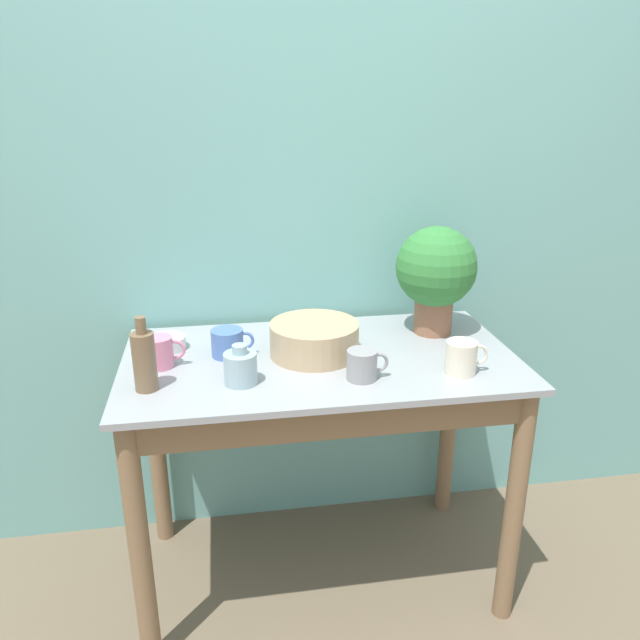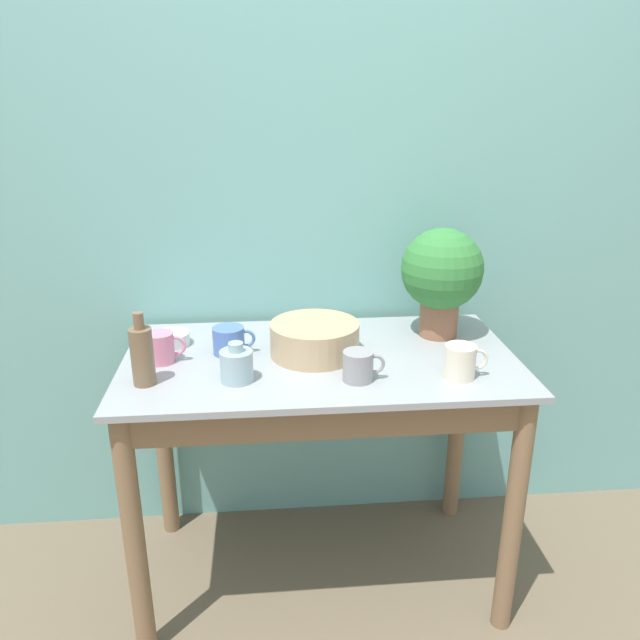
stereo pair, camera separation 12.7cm
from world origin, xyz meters
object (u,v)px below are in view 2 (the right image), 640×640
bowl_wash_large (315,339)px  bottle_short (237,365)px  potted_plant (442,274)px  bottle_tall (142,355)px  mug_cream (461,362)px  mug_grey (359,366)px  mug_pink (161,347)px  mug_blue (229,340)px  bowl_small_enamel_white (171,339)px

bowl_wash_large → bottle_short: (-0.23, -0.17, -0.00)m
potted_plant → bottle_tall: size_ratio=1.71×
bottle_short → mug_cream: bottle_short is taller
bowl_wash_large → mug_cream: size_ratio=2.17×
potted_plant → mug_cream: (-0.03, -0.33, -0.16)m
mug_grey → mug_pink: bearing=162.6°
bottle_tall → mug_pink: 0.16m
potted_plant → mug_blue: 0.72m
bottle_tall → mug_blue: size_ratio=1.60×
mug_blue → mug_pink: mug_pink is taller
bottle_tall → bowl_small_enamel_white: 0.29m
potted_plant → bottle_tall: potted_plant is taller
bottle_tall → bottle_short: bearing=-0.6°
bowl_small_enamel_white → potted_plant: bearing=0.5°
potted_plant → bottle_short: size_ratio=3.14×
bowl_wash_large → mug_blue: size_ratio=2.08×
mug_pink → bowl_small_enamel_white: bearing=85.2°
bottle_short → bowl_small_enamel_white: size_ratio=0.99×
mug_blue → bowl_small_enamel_white: size_ratio=1.14×
potted_plant → bottle_short: (-0.66, -0.29, -0.17)m
mug_grey → potted_plant: bearing=45.5°
bottle_tall → bottle_short: bottle_tall is taller
potted_plant → bottle_short: 0.74m
bowl_small_enamel_white → mug_cream: bearing=-20.7°
potted_plant → bowl_small_enamel_white: (-0.88, -0.01, -0.19)m
mug_cream → mug_pink: size_ratio=1.06×
bottle_tall → bowl_small_enamel_white: bearing=82.6°
mug_cream → bottle_short: bearing=176.8°
bowl_wash_large → mug_grey: bowl_wash_large is taller
potted_plant → bottle_short: potted_plant is taller
mug_pink → mug_grey: bearing=-17.4°
potted_plant → bowl_small_enamel_white: 0.90m
mug_pink → bowl_wash_large: bearing=2.1°
mug_pink → bowl_small_enamel_white: (0.01, 0.14, -0.03)m
mug_blue → mug_pink: (-0.20, -0.05, 0.00)m
mug_pink → bottle_tall: bearing=-99.8°
mug_blue → mug_pink: bearing=-166.1°
mug_blue → bowl_wash_large: bearing=-7.1°
mug_cream → mug_pink: bearing=167.8°
bottle_short → bowl_small_enamel_white: (-0.22, 0.29, -0.03)m
bowl_wash_large → bowl_small_enamel_white: bearing=165.4°
bowl_wash_large → mug_cream: 0.45m
bowl_wash_large → bowl_small_enamel_white: bowl_wash_large is taller
bottle_short → mug_grey: size_ratio=0.96×
mug_pink → bottle_short: bearing=-33.3°
bowl_wash_large → bowl_small_enamel_white: size_ratio=2.37×
mug_cream → bowl_small_enamel_white: (-0.86, 0.32, -0.03)m
bottle_tall → mug_blue: 0.31m
bottle_short → mug_pink: size_ratio=0.96×
mug_pink → bowl_small_enamel_white: mug_pink is taller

